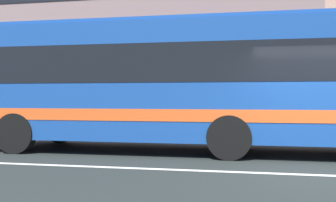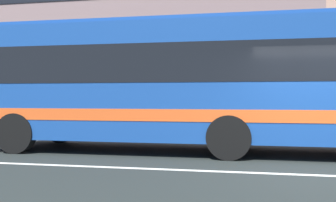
{
  "view_description": "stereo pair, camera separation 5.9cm",
  "coord_description": "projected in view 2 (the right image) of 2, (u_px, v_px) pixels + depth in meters",
  "views": [
    {
      "loc": [
        -1.26,
        -7.63,
        1.41
      ],
      "look_at": [
        -3.47,
        2.89,
        1.29
      ],
      "focal_mm": 43.33,
      "sensor_mm": 36.0,
      "label": 1
    },
    {
      "loc": [
        -1.2,
        -7.62,
        1.41
      ],
      "look_at": [
        -3.47,
        2.89,
        1.29
      ],
      "focal_mm": 43.33,
      "sensor_mm": 36.0,
      "label": 2
    }
  ],
  "objects": [
    {
      "name": "apartment_block_left",
      "position": [
        106.0,
        16.0,
        25.14
      ],
      "size": [
        24.06,
        10.67,
        12.81
      ],
      "color": "gray",
      "rests_on": "ground_plane"
    },
    {
      "name": "ground_plane",
      "position": [
        324.0,
        176.0,
        7.21
      ],
      "size": [
        160.0,
        160.0,
        0.0
      ],
      "primitive_type": "plane",
      "color": "#252B29"
    },
    {
      "name": "transit_bus",
      "position": [
        204.0,
        81.0,
        10.29
      ],
      "size": [
        11.15,
        2.73,
        3.3
      ],
      "color": "#184391",
      "rests_on": "ground_plane"
    },
    {
      "name": "lane_centre_line",
      "position": [
        324.0,
        175.0,
        7.21
      ],
      "size": [
        60.0,
        0.16,
        0.01
      ],
      "primitive_type": "cube",
      "color": "silver",
      "rests_on": "ground_plane"
    }
  ]
}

